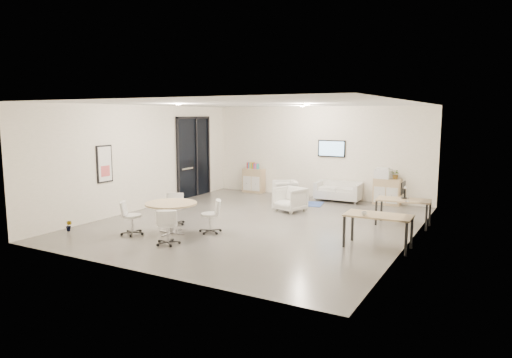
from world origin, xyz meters
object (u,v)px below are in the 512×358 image
(loveseat, at_px, (339,192))
(round_table, at_px, (171,206))
(sideboard_right, at_px, (387,192))
(desk_front, at_px, (378,218))
(desk_rear, at_px, (403,202))
(armchair_right, at_px, (290,198))
(armchair_left, at_px, (285,190))
(sideboard_left, at_px, (254,181))

(loveseat, relative_size, round_table, 1.21)
(round_table, bearing_deg, sideboard_right, 58.91)
(sideboard_right, distance_m, desk_front, 5.15)
(loveseat, distance_m, round_table, 6.53)
(sideboard_right, height_order, desk_rear, sideboard_right)
(armchair_right, height_order, round_table, armchair_right)
(desk_front, bearing_deg, desk_rear, 86.57)
(loveseat, relative_size, armchair_right, 1.89)
(sideboard_right, height_order, round_table, sideboard_right)
(armchair_left, height_order, desk_front, armchair_left)
(armchair_left, bearing_deg, desk_rear, 36.08)
(sideboard_right, distance_m, round_table, 7.34)
(sideboard_right, height_order, armchair_right, sideboard_right)
(sideboard_left, distance_m, round_table, 6.40)
(desk_rear, height_order, desk_front, desk_front)
(sideboard_right, distance_m, desk_rear, 2.89)
(armchair_right, height_order, desk_rear, armchair_right)
(loveseat, distance_m, armchair_right, 2.45)
(sideboard_left, height_order, sideboard_right, sideboard_left)
(armchair_right, bearing_deg, loveseat, 89.45)
(desk_rear, distance_m, desk_front, 2.36)
(sideboard_right, xyz_separation_m, loveseat, (-1.59, -0.15, -0.12))
(armchair_left, relative_size, desk_front, 0.55)
(desk_rear, bearing_deg, desk_front, -96.91)
(sideboard_left, relative_size, sideboard_right, 1.04)
(desk_front, bearing_deg, armchair_left, 134.89)
(armchair_left, distance_m, desk_rear, 4.42)
(sideboard_left, bearing_deg, desk_rear, -24.08)
(armchair_right, xyz_separation_m, desk_front, (3.31, -2.57, 0.26))
(round_table, bearing_deg, armchair_right, 69.11)
(loveseat, distance_m, desk_rear, 3.67)
(loveseat, height_order, desk_front, desk_front)
(armchair_left, distance_m, desk_front, 5.62)
(sideboard_right, xyz_separation_m, armchair_left, (-3.11, -1.20, -0.03))
(armchair_left, bearing_deg, round_table, -41.69)
(desk_rear, bearing_deg, sideboard_left, 150.67)
(loveseat, bearing_deg, round_table, -110.70)
(loveseat, xyz_separation_m, armchair_left, (-1.52, -1.05, 0.09))
(loveseat, height_order, desk_rear, desk_rear)
(desk_front, bearing_deg, round_table, -167.25)
(loveseat, bearing_deg, sideboard_right, 4.41)
(round_table, bearing_deg, desk_rear, 36.65)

